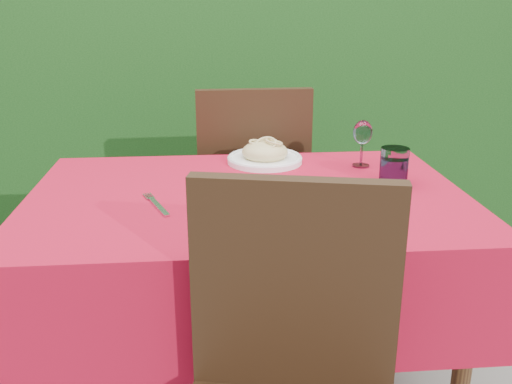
{
  "coord_description": "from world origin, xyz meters",
  "views": [
    {
      "loc": [
        -0.11,
        -1.55,
        1.29
      ],
      "look_at": [
        0.02,
        -0.05,
        0.77
      ],
      "focal_mm": 40.0,
      "sensor_mm": 36.0,
      "label": 1
    }
  ],
  "objects": [
    {
      "name": "chair_far",
      "position": [
        0.06,
        0.65,
        0.55
      ],
      "size": [
        0.45,
        0.45,
        0.96
      ],
      "rotation": [
        0.0,
        0.0,
        3.16
      ],
      "color": "black",
      "rests_on": "ground"
    },
    {
      "name": "fork",
      "position": [
        -0.25,
        -0.1,
        0.75
      ],
      "size": [
        0.1,
        0.2,
        0.01
      ],
      "primitive_type": "cube",
      "rotation": [
        0.0,
        0.0,
        0.37
      ],
      "color": "silver",
      "rests_on": "dining_table"
    },
    {
      "name": "dining_table",
      "position": [
        0.0,
        0.0,
        0.6
      ],
      "size": [
        1.26,
        0.86,
        0.75
      ],
      "color": "#4E3219",
      "rests_on": "ground"
    },
    {
      "name": "pasta_plate",
      "position": [
        0.08,
        0.32,
        0.77
      ],
      "size": [
        0.26,
        0.26,
        0.07
      ],
      "rotation": [
        0.0,
        0.0,
        0.02
      ],
      "color": "white",
      "rests_on": "dining_table"
    },
    {
      "name": "hedge",
      "position": [
        0.0,
        1.55,
        0.92
      ],
      "size": [
        3.2,
        0.55,
        1.78
      ],
      "color": "black",
      "rests_on": "ground"
    },
    {
      "name": "wine_glass",
      "position": [
        0.4,
        0.24,
        0.86
      ],
      "size": [
        0.06,
        0.06,
        0.16
      ],
      "color": "silver",
      "rests_on": "dining_table"
    },
    {
      "name": "water_glass",
      "position": [
        0.45,
        0.05,
        0.8
      ],
      "size": [
        0.08,
        0.08,
        0.11
      ],
      "color": "silver",
      "rests_on": "dining_table"
    },
    {
      "name": "pizza_plate",
      "position": [
        0.06,
        -0.15,
        0.78
      ],
      "size": [
        0.34,
        0.34,
        0.06
      ],
      "rotation": [
        0.0,
        0.0,
        0.19
      ],
      "color": "white",
      "rests_on": "dining_table"
    }
  ]
}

